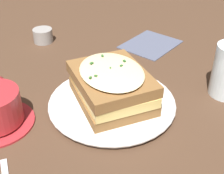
% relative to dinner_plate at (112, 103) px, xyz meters
% --- Properties ---
extents(ground_plane, '(2.40, 2.40, 0.00)m').
position_rel_dinner_plate_xyz_m(ground_plane, '(0.01, -0.02, -0.01)').
color(ground_plane, '#473021').
extents(dinner_plate, '(0.23, 0.23, 0.01)m').
position_rel_dinner_plate_xyz_m(dinner_plate, '(0.00, 0.00, 0.00)').
color(dinner_plate, white).
rests_on(dinner_plate, ground_plane).
extents(sandwich, '(0.15, 0.17, 0.07)m').
position_rel_dinner_plate_xyz_m(sandwich, '(-0.00, -0.00, 0.04)').
color(sandwich, brown).
rests_on(sandwich, dinner_plate).
extents(napkin, '(0.16, 0.14, 0.00)m').
position_rel_dinner_plate_xyz_m(napkin, '(0.23, 0.15, -0.01)').
color(napkin, '#4C5166').
rests_on(napkin, ground_plane).
extents(condiment_pot, '(0.05, 0.05, 0.03)m').
position_rel_dinner_plate_xyz_m(condiment_pot, '(0.02, 0.32, 0.01)').
color(condiment_pot, gray).
rests_on(condiment_pot, ground_plane).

